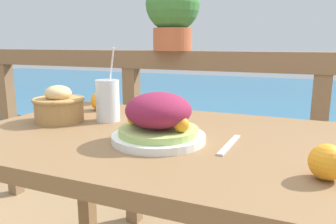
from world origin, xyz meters
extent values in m
cube|color=olive|center=(0.00, 0.00, 0.72)|extent=(1.12, 0.73, 0.04)
cube|color=olive|center=(-0.50, 0.30, 0.35)|extent=(0.06, 0.06, 0.70)
cube|color=brown|center=(0.00, 0.67, 0.92)|extent=(2.80, 0.08, 0.09)
cube|color=brown|center=(-1.36, 0.67, 0.44)|extent=(0.07, 0.07, 0.87)
cube|color=brown|center=(-0.45, 0.67, 0.44)|extent=(0.07, 0.07, 0.87)
cube|color=brown|center=(0.46, 0.67, 0.44)|extent=(0.07, 0.07, 0.87)
cube|color=teal|center=(0.00, 3.17, 0.20)|extent=(12.00, 4.00, 0.40)
cylinder|color=white|center=(0.04, -0.07, 0.75)|extent=(0.25, 0.25, 0.02)
cylinder|color=#A8C66B|center=(0.04, -0.07, 0.77)|extent=(0.21, 0.21, 0.02)
ellipsoid|color=maroon|center=(0.04, -0.07, 0.82)|extent=(0.18, 0.18, 0.09)
sphere|color=orange|center=(0.11, -0.09, 0.80)|extent=(0.04, 0.04, 0.04)
sphere|color=orange|center=(-0.04, -0.06, 0.80)|extent=(0.04, 0.04, 0.04)
cylinder|color=silver|center=(-0.22, 0.08, 0.81)|extent=(0.08, 0.08, 0.14)
cylinder|color=white|center=(-0.21, 0.09, 0.88)|extent=(0.06, 0.04, 0.21)
cylinder|color=#AD7F47|center=(-0.37, 0.01, 0.78)|extent=(0.16, 0.16, 0.08)
torus|color=#AD7F47|center=(-0.37, 0.01, 0.81)|extent=(0.17, 0.17, 0.01)
ellipsoid|color=#DBB77A|center=(-0.37, 0.01, 0.84)|extent=(0.09, 0.09, 0.05)
cylinder|color=#B75B38|center=(-0.22, 0.67, 1.02)|extent=(0.19, 0.19, 0.11)
sphere|color=#3D7A38|center=(-0.22, 0.67, 1.18)|extent=(0.26, 0.26, 0.26)
cube|color=silver|center=(0.22, -0.03, 0.74)|extent=(0.02, 0.18, 0.00)
sphere|color=orange|center=(0.44, -0.17, 0.77)|extent=(0.07, 0.07, 0.07)
sphere|color=orange|center=(-0.35, 0.22, 0.78)|extent=(0.07, 0.07, 0.07)
camera|label=1|loc=(0.39, -0.84, 1.00)|focal=35.00mm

